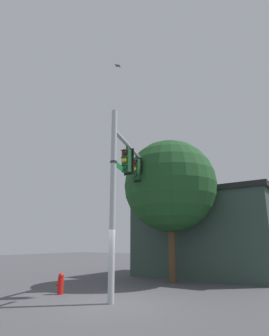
% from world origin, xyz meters
% --- Properties ---
extents(ground_plane, '(80.00, 80.00, 0.00)m').
position_xyz_m(ground_plane, '(0.00, 0.00, 0.00)').
color(ground_plane, '#4C4C51').
extents(signal_pole, '(0.23, 0.23, 7.27)m').
position_xyz_m(signal_pole, '(0.00, 0.00, 3.64)').
color(signal_pole, '#ADB2B7').
rests_on(signal_pole, ground).
extents(mast_arm, '(1.80, 5.08, 0.18)m').
position_xyz_m(mast_arm, '(0.81, -2.51, 6.40)').
color(mast_arm, '#ADB2B7').
extents(traffic_light_nearest_pole, '(0.54, 0.49, 1.31)m').
position_xyz_m(traffic_light_nearest_pole, '(0.52, -1.60, 5.61)').
color(traffic_light_nearest_pole, black).
extents(traffic_light_mid_inner, '(0.54, 0.49, 1.31)m').
position_xyz_m(traffic_light_mid_inner, '(1.02, -3.13, 5.61)').
color(traffic_light_mid_inner, black).
extents(traffic_light_mid_outer, '(0.54, 0.49, 1.31)m').
position_xyz_m(traffic_light_mid_outer, '(1.51, -4.66, 5.61)').
color(traffic_light_mid_outer, black).
extents(street_name_sign, '(0.48, 1.16, 0.22)m').
position_xyz_m(street_name_sign, '(0.10, -0.30, 5.08)').
color(street_name_sign, '#147238').
extents(bird_flying, '(0.22, 0.37, 0.10)m').
position_xyz_m(bird_flying, '(0.19, -0.40, 9.72)').
color(bird_flying, '#4C4742').
extents(storefront_building, '(8.68, 6.87, 5.18)m').
position_xyz_m(storefront_building, '(-0.03, -10.11, 2.60)').
color(storefront_building, '#33473D').
rests_on(storefront_building, ground).
extents(tree_by_storefront, '(5.18, 5.18, 7.78)m').
position_xyz_m(tree_by_storefront, '(0.51, -5.84, 5.17)').
color(tree_by_storefront, '#4C3823').
rests_on(tree_by_storefront, ground).
extents(fire_hydrant, '(0.35, 0.24, 0.82)m').
position_xyz_m(fire_hydrant, '(2.88, -0.30, 0.42)').
color(fire_hydrant, red).
rests_on(fire_hydrant, ground).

